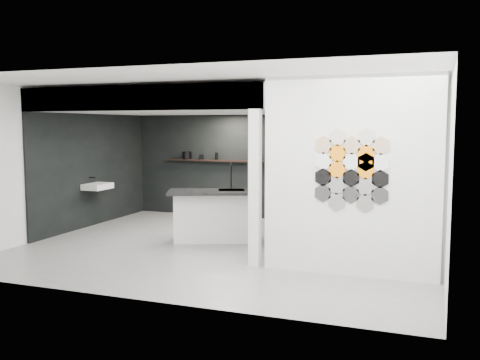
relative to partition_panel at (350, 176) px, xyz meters
name	(u,v)px	position (x,y,z in m)	size (l,w,h in m)	color
floor	(229,247)	(-2.23, 1.00, -1.40)	(7.00, 6.00, 0.01)	slate
partition_panel	(350,176)	(0.00, 0.00, 0.00)	(2.45, 0.15, 2.80)	silver
bay_clad_back	(223,166)	(-3.52, 3.97, -0.22)	(4.40, 0.04, 2.35)	black
bay_clad_left	(94,170)	(-5.70, 2.00, -0.22)	(0.04, 4.00, 2.35)	black
bulkhead	(185,103)	(-3.52, 2.00, 1.15)	(4.40, 4.00, 0.40)	silver
corner_column	(255,188)	(-1.41, 0.00, -0.22)	(0.16, 0.16, 2.35)	silver
fascia_beam	(133,98)	(-3.52, 0.08, 1.15)	(4.40, 0.16, 0.40)	silver
wall_basin	(98,186)	(-5.46, 1.80, -0.55)	(0.40, 0.60, 0.12)	silver
display_shelf	(226,161)	(-3.43, 3.87, -0.10)	(3.00, 0.15, 0.04)	black
kitchen_island	(217,215)	(-2.60, 1.41, -0.92)	(1.93, 1.40, 1.42)	silver
stockpot	(187,155)	(-4.41, 3.87, 0.01)	(0.21, 0.21, 0.18)	black
kettle	(255,157)	(-2.72, 3.87, 0.01)	(0.20, 0.20, 0.17)	black
glass_bowl	(283,159)	(-2.08, 3.87, -0.03)	(0.13, 0.13, 0.09)	gray
glass_vase	(283,158)	(-2.08, 3.87, -0.01)	(0.11, 0.11, 0.15)	gray
bottle_dark	(216,156)	(-3.66, 3.87, 0.00)	(0.06, 0.06, 0.17)	black
utensil_cup	(201,157)	(-4.04, 3.87, -0.02)	(0.09, 0.09, 0.11)	black
hex_tile_cluster	(352,170)	(0.03, -0.09, 0.10)	(1.04, 0.02, 1.16)	#2D2D2D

